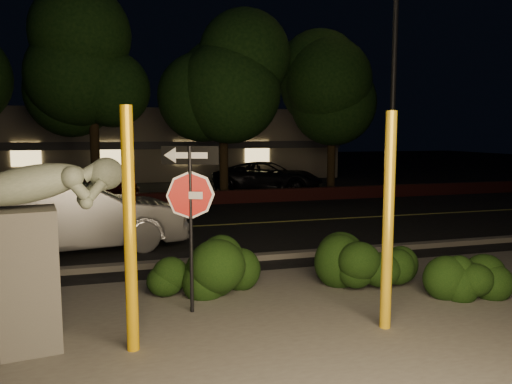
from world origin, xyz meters
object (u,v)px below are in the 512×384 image
sculpture (30,234)px  yellow_pole_left (130,232)px  streetlight (389,36)px  parked_car_dark (268,177)px  signpost (190,196)px  parked_car_darkred (87,183)px  yellow_pole_right (388,222)px  silver_sedan (72,216)px

sculpture → yellow_pole_left: bearing=-27.8°
streetlight → parked_car_dark: bearing=161.5°
signpost → parked_car_darkred: (-2.13, 14.39, -1.17)m
yellow_pole_left → yellow_pole_right: 3.40m
signpost → streetlight: (10.19, 11.79, 4.89)m
signpost → yellow_pole_left: bearing=-106.9°
yellow_pole_right → parked_car_darkred: yellow_pole_right is taller
silver_sedan → parked_car_darkred: silver_sedan is taller
signpost → parked_car_darkred: size_ratio=0.59×
parked_car_dark → yellow_pole_right: bearing=-164.6°
sculpture → parked_car_darkred: 15.11m
silver_sedan → parked_car_darkred: 9.82m
sculpture → parked_car_dark: (7.78, 14.98, -0.79)m
signpost → parked_car_dark: 15.42m
signpost → parked_car_dark: (5.69, 14.28, -1.10)m
sculpture → streetlight: (12.27, 12.48, 5.20)m
yellow_pole_right → sculpture: 4.61m
yellow_pole_right → streetlight: size_ratio=0.27×
yellow_pole_left → parked_car_darkred: bearing=94.5°
yellow_pole_left → silver_sedan: size_ratio=0.60×
yellow_pole_left → signpost: 1.46m
silver_sedan → parked_car_dark: (7.71, 9.72, -0.14)m
parked_car_dark → silver_sedan: bearing=168.6°
yellow_pole_right → sculpture: (-4.57, 0.65, -0.02)m
yellow_pole_left → yellow_pole_right: yellow_pole_left is taller
streetlight → yellow_pole_right: bearing=-109.9°
signpost → parked_car_darkred: bearing=120.8°
yellow_pole_left → parked_car_dark: bearing=66.8°
yellow_pole_right → parked_car_darkred: bearing=106.3°
yellow_pole_right → sculpture: size_ratio=1.25×
yellow_pole_right → silver_sedan: size_ratio=0.60×
streetlight → silver_sedan: 15.33m
yellow_pole_left → sculpture: bearing=160.6°
yellow_pole_right → signpost: size_ratio=1.19×
yellow_pole_left → parked_car_dark: 16.77m
sculpture → parked_car_darkred: bearing=81.7°
parked_car_dark → signpost: bearing=-174.8°
yellow_pole_left → sculpture: 1.25m
yellow_pole_left → silver_sedan: (-1.10, 5.67, -0.69)m
streetlight → parked_car_darkred: (-12.31, 2.60, -6.06)m
yellow_pole_left → parked_car_dark: (6.60, 15.39, -0.83)m
yellow_pole_left → parked_car_darkred: size_ratio=0.72×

